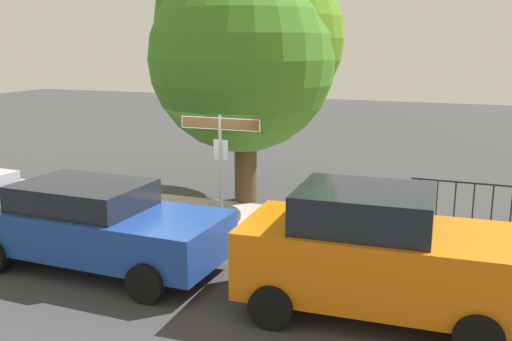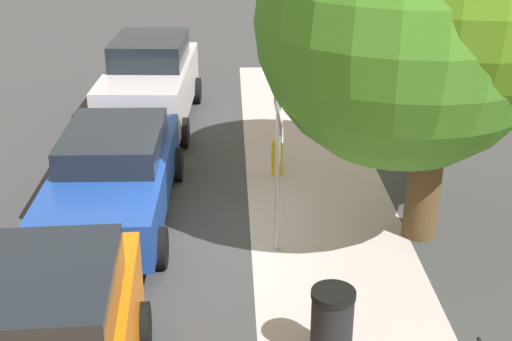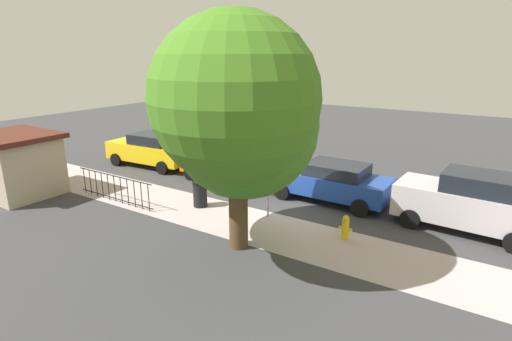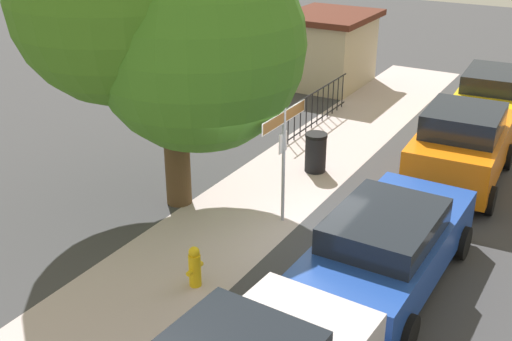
{
  "view_description": "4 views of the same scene",
  "coord_description": "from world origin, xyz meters",
  "px_view_note": "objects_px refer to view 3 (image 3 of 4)",
  "views": [
    {
      "loc": [
        5.53,
        -10.37,
        3.96
      ],
      "look_at": [
        1.18,
        0.76,
        1.3
      ],
      "focal_mm": 40.48,
      "sensor_mm": 36.0,
      "label": 1
    },
    {
      "loc": [
        10.29,
        -0.31,
        5.76
      ],
      "look_at": [
        0.33,
        0.08,
        1.3
      ],
      "focal_mm": 49.71,
      "sensor_mm": 36.0,
      "label": 2
    },
    {
      "loc": [
        -6.15,
        11.65,
        5.59
      ],
      "look_at": [
        0.94,
        0.53,
        1.67
      ],
      "focal_mm": 28.03,
      "sensor_mm": 36.0,
      "label": 3
    },
    {
      "loc": [
        -10.11,
        -5.12,
        6.49
      ],
      "look_at": [
        0.14,
        0.82,
        1.2
      ],
      "focal_mm": 44.94,
      "sensor_mm": 36.0,
      "label": 4
    }
  ],
  "objects_px": {
    "car_yellow": "(151,149)",
    "shade_tree": "(236,113)",
    "street_sign": "(268,165)",
    "car_orange": "(228,159)",
    "utility_shed": "(16,164)",
    "car_silver": "(469,202)",
    "car_blue": "(331,181)",
    "fire_hydrant": "(345,227)",
    "trash_bin": "(200,194)"
  },
  "relations": [
    {
      "from": "car_yellow",
      "to": "fire_hydrant",
      "type": "distance_m",
      "value": 11.63
    },
    {
      "from": "car_orange",
      "to": "trash_bin",
      "type": "bearing_deg",
      "value": 106.0
    },
    {
      "from": "trash_bin",
      "to": "car_silver",
      "type": "bearing_deg",
      "value": -160.73
    },
    {
      "from": "car_silver",
      "to": "trash_bin",
      "type": "height_order",
      "value": "car_silver"
    },
    {
      "from": "car_yellow",
      "to": "car_silver",
      "type": "bearing_deg",
      "value": 176.76
    },
    {
      "from": "street_sign",
      "to": "utility_shed",
      "type": "xyz_separation_m",
      "value": [
        9.81,
        3.4,
        -0.62
      ]
    },
    {
      "from": "car_blue",
      "to": "street_sign",
      "type": "bearing_deg",
      "value": 66.59
    },
    {
      "from": "shade_tree",
      "to": "car_blue",
      "type": "xyz_separation_m",
      "value": [
        -0.79,
        -5.18,
        -3.22
      ]
    },
    {
      "from": "shade_tree",
      "to": "utility_shed",
      "type": "xyz_separation_m",
      "value": [
        10.25,
        0.91,
        -2.75
      ]
    },
    {
      "from": "car_yellow",
      "to": "utility_shed",
      "type": "relative_size",
      "value": 1.35
    },
    {
      "from": "street_sign",
      "to": "trash_bin",
      "type": "height_order",
      "value": "street_sign"
    },
    {
      "from": "car_silver",
      "to": "car_orange",
      "type": "relative_size",
      "value": 1.08
    },
    {
      "from": "shade_tree",
      "to": "fire_hydrant",
      "type": "height_order",
      "value": "shade_tree"
    },
    {
      "from": "car_silver",
      "to": "car_yellow",
      "type": "distance_m",
      "value": 14.39
    },
    {
      "from": "car_blue",
      "to": "fire_hydrant",
      "type": "height_order",
      "value": "car_blue"
    },
    {
      "from": "street_sign",
      "to": "car_blue",
      "type": "distance_m",
      "value": 3.15
    },
    {
      "from": "car_orange",
      "to": "fire_hydrant",
      "type": "xyz_separation_m",
      "value": [
        -6.67,
        2.92,
        -0.57
      ]
    },
    {
      "from": "street_sign",
      "to": "car_orange",
      "type": "distance_m",
      "value": 4.73
    },
    {
      "from": "trash_bin",
      "to": "fire_hydrant",
      "type": "bearing_deg",
      "value": -176.92
    },
    {
      "from": "trash_bin",
      "to": "street_sign",
      "type": "bearing_deg",
      "value": -169.41
    },
    {
      "from": "car_blue",
      "to": "utility_shed",
      "type": "height_order",
      "value": "utility_shed"
    },
    {
      "from": "street_sign",
      "to": "trash_bin",
      "type": "bearing_deg",
      "value": 10.59
    },
    {
      "from": "car_orange",
      "to": "car_yellow",
      "type": "height_order",
      "value": "car_orange"
    },
    {
      "from": "utility_shed",
      "to": "trash_bin",
      "type": "distance_m",
      "value": 7.75
    },
    {
      "from": "car_silver",
      "to": "car_orange",
      "type": "xyz_separation_m",
      "value": [
        9.76,
        -0.19,
        -0.03
      ]
    },
    {
      "from": "car_yellow",
      "to": "utility_shed",
      "type": "distance_m",
      "value": 6.07
    },
    {
      "from": "car_blue",
      "to": "trash_bin",
      "type": "xyz_separation_m",
      "value": [
        3.89,
        3.19,
        -0.31
      ]
    },
    {
      "from": "shade_tree",
      "to": "utility_shed",
      "type": "relative_size",
      "value": 1.93
    },
    {
      "from": "car_silver",
      "to": "car_yellow",
      "type": "relative_size",
      "value": 0.96
    },
    {
      "from": "street_sign",
      "to": "car_yellow",
      "type": "xyz_separation_m",
      "value": [
        8.39,
        -2.49,
        -1.04
      ]
    },
    {
      "from": "car_blue",
      "to": "trash_bin",
      "type": "height_order",
      "value": "car_blue"
    },
    {
      "from": "street_sign",
      "to": "shade_tree",
      "type": "bearing_deg",
      "value": 99.93
    },
    {
      "from": "car_yellow",
      "to": "car_blue",
      "type": "bearing_deg",
      "value": 177.78
    },
    {
      "from": "car_blue",
      "to": "car_yellow",
      "type": "height_order",
      "value": "car_yellow"
    },
    {
      "from": "utility_shed",
      "to": "car_orange",
      "type": "bearing_deg",
      "value": -134.7
    },
    {
      "from": "car_blue",
      "to": "utility_shed",
      "type": "relative_size",
      "value": 1.36
    },
    {
      "from": "car_yellow",
      "to": "shade_tree",
      "type": "bearing_deg",
      "value": 147.16
    },
    {
      "from": "car_silver",
      "to": "utility_shed",
      "type": "relative_size",
      "value": 1.3
    },
    {
      "from": "shade_tree",
      "to": "car_orange",
      "type": "relative_size",
      "value": 1.61
    },
    {
      "from": "shade_tree",
      "to": "car_yellow",
      "type": "bearing_deg",
      "value": -29.41
    },
    {
      "from": "street_sign",
      "to": "car_yellow",
      "type": "relative_size",
      "value": 0.58
    },
    {
      "from": "car_yellow",
      "to": "car_orange",
      "type": "bearing_deg",
      "value": 179.51
    },
    {
      "from": "car_silver",
      "to": "fire_hydrant",
      "type": "height_order",
      "value": "car_silver"
    },
    {
      "from": "car_silver",
      "to": "car_blue",
      "type": "xyz_separation_m",
      "value": [
        4.78,
        -0.16,
        -0.18
      ]
    },
    {
      "from": "street_sign",
      "to": "car_orange",
      "type": "relative_size",
      "value": 0.65
    },
    {
      "from": "street_sign",
      "to": "car_yellow",
      "type": "distance_m",
      "value": 8.81
    },
    {
      "from": "car_orange",
      "to": "utility_shed",
      "type": "xyz_separation_m",
      "value": [
        6.06,
        6.12,
        0.32
      ]
    },
    {
      "from": "shade_tree",
      "to": "car_blue",
      "type": "height_order",
      "value": "shade_tree"
    },
    {
      "from": "shade_tree",
      "to": "fire_hydrant",
      "type": "relative_size",
      "value": 8.49
    },
    {
      "from": "street_sign",
      "to": "car_silver",
      "type": "distance_m",
      "value": 6.58
    }
  ]
}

